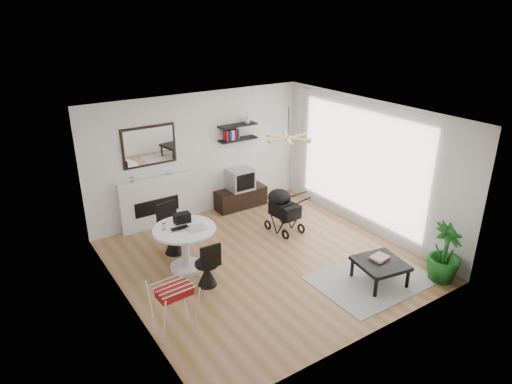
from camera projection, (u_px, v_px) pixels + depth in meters
floor at (264, 260)px, 8.39m from camera, size 5.00×5.00×0.00m
ceiling at (265, 116)px, 7.36m from camera, size 5.00×5.00×0.00m
wall_back at (199, 156)px, 9.80m from camera, size 5.00×0.00×5.00m
wall_left at (123, 229)px, 6.60m from camera, size 0.00×5.00×5.00m
wall_right at (367, 166)px, 9.14m from camera, size 0.00×5.00×5.00m
sheer_curtain at (357, 165)px, 9.25m from camera, size 0.04×3.60×2.60m
fireplace at (155, 196)px, 9.44m from camera, size 1.50×0.17×2.16m
shelf_lower at (238, 139)px, 10.06m from camera, size 0.90×0.25×0.04m
shelf_upper at (238, 125)px, 9.94m from camera, size 0.90×0.25×0.04m
pendant_lamp at (288, 138)px, 8.15m from camera, size 0.90×0.90×0.10m
tv_console at (241, 198)px, 10.52m from camera, size 1.21×0.42×0.45m
crt_tv at (240, 179)px, 10.33m from camera, size 0.55×0.48×0.48m
dining_table at (185, 242)px, 7.95m from camera, size 1.09×1.09×0.80m
laptop at (181, 229)px, 7.77m from camera, size 0.31×0.20×0.02m
black_bag at (182, 218)px, 8.02m from camera, size 0.30×0.20×0.17m
newspaper at (196, 228)px, 7.83m from camera, size 0.35×0.29×0.01m
drinking_glass at (164, 226)px, 7.78m from camera, size 0.07×0.07×0.11m
chair_far at (173, 238)px, 8.57m from camera, size 0.47×0.49×0.97m
chair_near at (207, 272)px, 7.55m from camera, size 0.40×0.41×0.83m
drying_rack at (174, 308)px, 6.38m from camera, size 0.57×0.54×0.82m
stroller at (283, 212)px, 9.37m from camera, size 0.55×0.82×0.97m
rug at (372, 279)px, 7.80m from camera, size 1.95×1.41×0.01m
coffee_table at (380, 264)px, 7.60m from camera, size 0.87×0.87×0.39m
magazines at (380, 258)px, 7.66m from camera, size 0.33×0.28×0.04m
potted_plant at (445, 253)px, 7.63m from camera, size 0.66×0.66×1.02m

